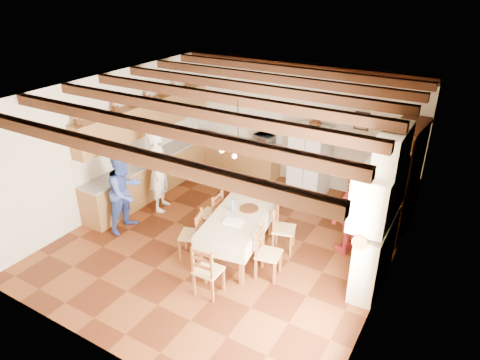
# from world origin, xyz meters

# --- Properties ---
(floor) EXTENTS (6.00, 6.50, 0.02)m
(floor) POSITION_xyz_m (0.00, 0.00, -0.01)
(floor) COLOR #461D0C
(floor) RESTS_ON ground
(ceiling) EXTENTS (6.00, 6.50, 0.02)m
(ceiling) POSITION_xyz_m (0.00, 0.00, 3.01)
(ceiling) COLOR beige
(ceiling) RESTS_ON ground
(wall_back) EXTENTS (6.00, 0.02, 3.00)m
(wall_back) POSITION_xyz_m (0.00, 3.26, 1.50)
(wall_back) COLOR beige
(wall_back) RESTS_ON ground
(wall_front) EXTENTS (6.00, 0.02, 3.00)m
(wall_front) POSITION_xyz_m (0.00, -3.26, 1.50)
(wall_front) COLOR beige
(wall_front) RESTS_ON ground
(wall_left) EXTENTS (0.02, 6.50, 3.00)m
(wall_left) POSITION_xyz_m (-3.01, 0.00, 1.50)
(wall_left) COLOR beige
(wall_left) RESTS_ON ground
(wall_right) EXTENTS (0.02, 6.50, 3.00)m
(wall_right) POSITION_xyz_m (3.01, 0.00, 1.50)
(wall_right) COLOR beige
(wall_right) RESTS_ON ground
(ceiling_beams) EXTENTS (6.00, 6.30, 0.16)m
(ceiling_beams) POSITION_xyz_m (0.00, 0.00, 2.91)
(ceiling_beams) COLOR #341C0D
(ceiling_beams) RESTS_ON ground
(lower_cabinets_left) EXTENTS (0.60, 4.30, 0.86)m
(lower_cabinets_left) POSITION_xyz_m (-2.70, 1.05, 0.43)
(lower_cabinets_left) COLOR brown
(lower_cabinets_left) RESTS_ON ground
(lower_cabinets_back) EXTENTS (2.30, 0.60, 0.86)m
(lower_cabinets_back) POSITION_xyz_m (-1.55, 2.95, 0.43)
(lower_cabinets_back) COLOR brown
(lower_cabinets_back) RESTS_ON ground
(countertop_left) EXTENTS (0.62, 4.30, 0.04)m
(countertop_left) POSITION_xyz_m (-2.70, 1.05, 0.88)
(countertop_left) COLOR slate
(countertop_left) RESTS_ON lower_cabinets_left
(countertop_back) EXTENTS (2.34, 0.62, 0.04)m
(countertop_back) POSITION_xyz_m (-1.55, 2.95, 0.88)
(countertop_back) COLOR slate
(countertop_back) RESTS_ON lower_cabinets_back
(backsplash_left) EXTENTS (0.03, 4.30, 0.60)m
(backsplash_left) POSITION_xyz_m (-2.98, 1.05, 1.20)
(backsplash_left) COLOR beige
(backsplash_left) RESTS_ON ground
(backsplash_back) EXTENTS (2.30, 0.03, 0.60)m
(backsplash_back) POSITION_xyz_m (-1.55, 3.23, 1.20)
(backsplash_back) COLOR beige
(backsplash_back) RESTS_ON ground
(upper_cabinets) EXTENTS (0.35, 4.20, 0.70)m
(upper_cabinets) POSITION_xyz_m (-2.83, 1.05, 1.85)
(upper_cabinets) COLOR brown
(upper_cabinets) RESTS_ON ground
(fireplace) EXTENTS (0.56, 1.60, 2.80)m
(fireplace) POSITION_xyz_m (2.72, 0.20, 1.40)
(fireplace) COLOR beige
(fireplace) RESTS_ON ground
(wall_picture) EXTENTS (0.34, 0.03, 0.42)m
(wall_picture) POSITION_xyz_m (1.55, 3.23, 1.85)
(wall_picture) COLOR black
(wall_picture) RESTS_ON ground
(refrigerator) EXTENTS (0.90, 0.77, 1.66)m
(refrigerator) POSITION_xyz_m (0.55, 2.80, 0.83)
(refrigerator) COLOR white
(refrigerator) RESTS_ON floor
(hutch) EXTENTS (0.66, 1.34, 2.34)m
(hutch) POSITION_xyz_m (2.75, 2.00, 1.17)
(hutch) COLOR #32180D
(hutch) RESTS_ON floor
(dining_table) EXTENTS (1.26, 2.01, 0.82)m
(dining_table) POSITION_xyz_m (0.39, -0.26, 0.74)
(dining_table) COLOR silver
(dining_table) RESTS_ON floor
(chandelier) EXTENTS (0.47, 0.47, 0.03)m
(chandelier) POSITION_xyz_m (0.39, -0.26, 2.25)
(chandelier) COLOR black
(chandelier) RESTS_ON ground
(chair_left_near) EXTENTS (0.52, 0.53, 0.96)m
(chair_left_near) POSITION_xyz_m (-0.32, -0.78, 0.48)
(chair_left_near) COLOR brown
(chair_left_near) RESTS_ON floor
(chair_left_far) EXTENTS (0.42, 0.44, 0.96)m
(chair_left_far) POSITION_xyz_m (-0.44, 0.04, 0.48)
(chair_left_far) COLOR brown
(chair_left_far) RESTS_ON floor
(chair_right_near) EXTENTS (0.46, 0.48, 0.96)m
(chair_right_near) POSITION_xyz_m (1.20, -0.58, 0.48)
(chair_right_near) COLOR brown
(chair_right_near) RESTS_ON floor
(chair_right_far) EXTENTS (0.49, 0.51, 0.96)m
(chair_right_far) POSITION_xyz_m (1.09, 0.28, 0.48)
(chair_right_far) COLOR brown
(chair_right_far) RESTS_ON floor
(chair_end_near) EXTENTS (0.43, 0.41, 0.96)m
(chair_end_near) POSITION_xyz_m (0.55, -1.48, 0.48)
(chair_end_near) COLOR brown
(chair_end_near) RESTS_ON floor
(chair_end_far) EXTENTS (0.42, 0.40, 0.96)m
(chair_end_far) POSITION_xyz_m (0.15, 0.81, 0.48)
(chair_end_far) COLOR brown
(chair_end_far) RESTS_ON floor
(person_man) EXTENTS (0.69, 0.82, 1.91)m
(person_man) POSITION_xyz_m (-1.99, 0.36, 0.95)
(person_man) COLOR silver
(person_man) RESTS_ON floor
(person_woman_blue) EXTENTS (0.66, 0.84, 1.72)m
(person_woman_blue) POSITION_xyz_m (-2.04, -0.65, 0.86)
(person_woman_blue) COLOR #374DA8
(person_woman_blue) RESTS_ON floor
(person_woman_red) EXTENTS (0.78, 1.06, 1.67)m
(person_woman_red) POSITION_xyz_m (2.17, 0.88, 0.83)
(person_woman_red) COLOR #B02629
(person_woman_red) RESTS_ON floor
(microwave) EXTENTS (0.57, 0.45, 0.28)m
(microwave) POSITION_xyz_m (-0.76, 2.95, 1.04)
(microwave) COLOR silver
(microwave) RESTS_ON countertop_back
(fridge_vase) EXTENTS (0.27, 0.27, 0.28)m
(fridge_vase) POSITION_xyz_m (0.62, 2.80, 1.80)
(fridge_vase) COLOR #32180D
(fridge_vase) RESTS_ON refrigerator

